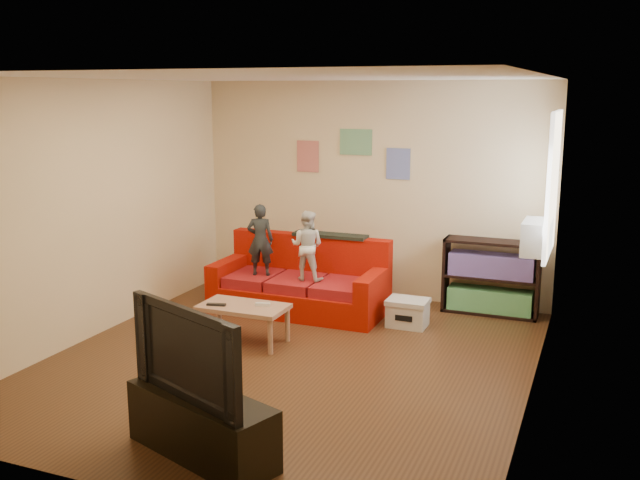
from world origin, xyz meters
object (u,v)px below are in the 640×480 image
at_px(bookshelf, 491,281).
at_px(tv_stand, 202,425).
at_px(television, 199,350).
at_px(child_a, 260,240).
at_px(child_b, 307,246).
at_px(file_box, 408,312).
at_px(sofa, 301,285).
at_px(coffee_table, 243,310).

xyz_separation_m(bookshelf, tv_stand, (-1.39, -4.16, -0.16)).
bearing_deg(television, child_a, 132.33).
bearing_deg(child_b, child_a, -2.47).
bearing_deg(bookshelf, file_box, -133.66).
relative_size(child_a, tv_stand, 0.70).
bearing_deg(child_a, child_b, 163.52).
height_order(sofa, child_b, child_b).
distance_m(coffee_table, television, 2.39).
bearing_deg(tv_stand, child_b, 119.48).
bearing_deg(television, bookshelf, 94.12).
xyz_separation_m(child_b, television, (0.58, -3.29, -0.03)).
relative_size(child_a, file_box, 1.90).
bearing_deg(child_b, coffee_table, 74.77).
distance_m(child_b, tv_stand, 3.40).
bearing_deg(coffee_table, child_a, 107.60).
xyz_separation_m(coffee_table, bookshelf, (2.22, 1.96, 0.04)).
xyz_separation_m(tv_stand, television, (0.00, 0.00, 0.57)).
height_order(sofa, child_a, child_a).
relative_size(file_box, tv_stand, 0.37).
height_order(bookshelf, television, television).
relative_size(bookshelf, television, 0.93).
xyz_separation_m(child_a, bookshelf, (2.57, 0.86, -0.46)).
height_order(child_a, tv_stand, child_a).
bearing_deg(file_box, child_b, -177.75).
bearing_deg(sofa, child_b, -48.88).
bearing_deg(coffee_table, television, -69.32).
distance_m(coffee_table, file_box, 1.86).
relative_size(child_a, child_b, 1.05).
bearing_deg(bookshelf, child_b, -156.41).
relative_size(coffee_table, file_box, 2.00).
bearing_deg(television, coffee_table, 133.35).
height_order(coffee_table, tv_stand, tv_stand).
bearing_deg(child_a, sofa, -175.93).
bearing_deg(child_a, coffee_table, 91.13).
distance_m(child_a, coffee_table, 1.26).
relative_size(sofa, television, 1.72).
xyz_separation_m(child_a, file_box, (1.79, 0.05, -0.70)).
bearing_deg(bookshelf, tv_stand, -108.55).
xyz_separation_m(child_a, tv_stand, (1.18, -3.29, -0.62)).
bearing_deg(coffee_table, bookshelf, 41.48).
height_order(child_a, bookshelf, child_a).
distance_m(child_a, television, 3.50).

